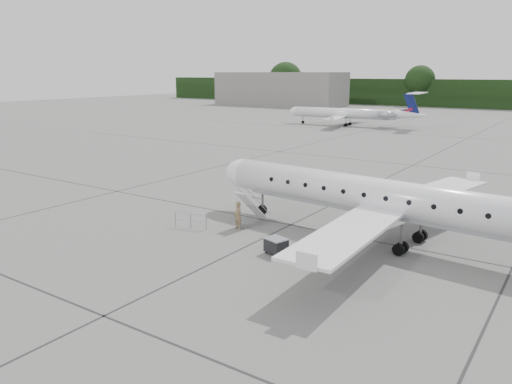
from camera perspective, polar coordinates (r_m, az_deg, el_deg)
The scene contains 8 objects.
ground at distance 28.02m, azimuth 7.38°, elevation -7.38°, with size 320.00×320.00×0.00m, color slate.
terminal_building at distance 156.54m, azimuth 2.74°, elevation 11.69°, with size 40.00×14.00×10.00m, color slate.
main_regional_jet at distance 29.93m, azimuth 15.84°, elevation 1.19°, with size 29.78×21.44×7.64m, color white, non-canonical shape.
airstair at distance 33.26m, azimuth -0.47°, elevation -1.73°, with size 0.85×2.50×2.39m, color white, non-canonical shape.
passenger at distance 32.32m, azimuth -2.07°, elevation -2.70°, with size 0.67×0.44×1.84m, color olive.
safety_railing at distance 32.87m, azimuth -7.48°, elevation -3.30°, with size 2.20×0.08×1.00m, color gray, non-canonical shape.
baggage_cart at distance 28.11m, azimuth 2.31°, elevation -6.14°, with size 1.13×0.92×0.98m, color black, non-canonical shape.
bg_regional_left at distance 97.55m, azimuth 10.02°, elevation 9.40°, with size 25.07×18.05×6.58m, color white, non-canonical shape.
Camera 1 is at (11.60, -23.49, 9.94)m, focal length 35.00 mm.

